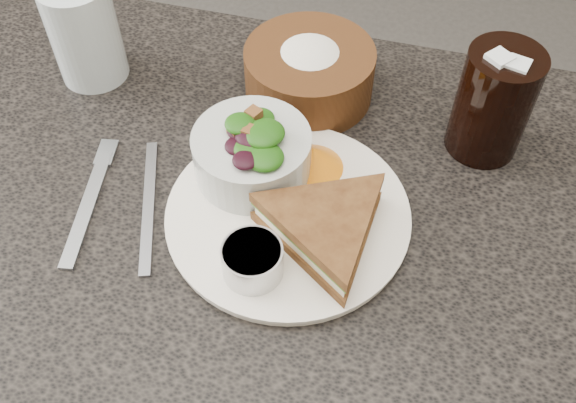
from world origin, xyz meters
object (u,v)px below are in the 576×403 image
Objects in this scene: sandwich at (326,228)px; water_glass at (84,32)px; dinner_plate at (288,215)px; dressing_ramekin at (252,261)px; salad_bowl at (252,148)px; cola_glass at (495,99)px; dining_table at (261,364)px; bread_basket at (309,66)px.

water_glass is (-0.36, 0.19, 0.03)m from sandwich.
dressing_ramekin is at bearing -100.28° from dinner_plate.
dinner_plate is at bearing 79.72° from dressing_ramekin.
salad_bowl is 0.28m from water_glass.
cola_glass is (0.21, 0.25, 0.04)m from dressing_ramekin.
dining_table is 0.54m from cola_glass.
water_glass is at bearing -173.01° from bread_basket.
salad_bowl reaches higher than dressing_ramekin.
sandwich is 1.27× the size of water_glass.
water_glass is at bearing -174.27° from sandwich.
cola_glass reaches higher than dining_table.
salad_bowl is 0.91× the size of cola_glass.
water_glass reaches higher than sandwich.
water_glass reaches higher than salad_bowl.
sandwich is at bearing -28.33° from water_glass.
sandwich is at bearing -127.16° from cola_glass.
water_glass is (-0.28, -0.03, 0.02)m from bread_basket.
dining_table is 0.38m from dinner_plate.
cola_glass is 0.50m from water_glass.
dining_table is 6.90× the size of cola_glass.
dinner_plate is at bearing -139.02° from cola_glass.
dressing_ramekin is 0.28m from bread_basket.
salad_bowl reaches higher than dining_table.
salad_bowl is at bearing 138.85° from dinner_plate.
sandwich is at bearing -6.51° from dining_table.
dressing_ramekin is 0.39m from water_glass.
dressing_ramekin reaches higher than dinner_plate.
sandwich is at bearing 42.03° from dressing_ramekin.
salad_bowl reaches higher than dinner_plate.
bread_basket reaches higher than dinner_plate.
dinner_plate is 1.57× the size of sandwich.
sandwich is 1.15× the size of cola_glass.
dining_table is at bearing -152.45° from sandwich.
sandwich is (0.05, -0.03, 0.03)m from dinner_plate.
cola_glass is at bearing 50.10° from dressing_ramekin.
bread_basket is at bearing 171.60° from cola_glass.
dressing_ramekin is 0.47× the size of water_glass.
water_glass reaches higher than dressing_ramekin.
sandwich is 1.27× the size of salad_bowl.
water_glass reaches higher than dinner_plate.
dining_table is 6.19× the size of bread_basket.
cola_glass reaches higher than dressing_ramekin.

